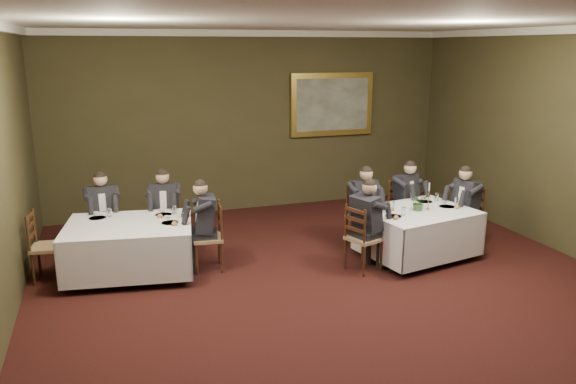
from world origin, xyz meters
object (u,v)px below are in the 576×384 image
painting (332,104)px  diner_main_backleft (362,216)px  diner_sec_endright (208,236)px  chair_main_endleft (363,252)px  chair_main_endright (465,230)px  chair_main_backright (403,222)px  diner_main_backright (404,209)px  chair_sec_endright (209,251)px  diner_sec_backright (166,220)px  table_main (417,230)px  chair_sec_backright (166,234)px  diner_main_endright (466,217)px  chair_main_backleft (362,229)px  chair_sec_backleft (105,237)px  candlestick (428,199)px  table_second (130,245)px  diner_sec_backleft (104,223)px  centerpiece (419,201)px  chair_sec_endleft (48,261)px  diner_main_endleft (364,237)px

painting → diner_main_backleft: bearing=-102.1°
diner_sec_endright → painting: painting is taller
chair_main_endleft → chair_main_endright: (2.04, 0.39, 0.00)m
chair_main_backright → diner_main_backright: 0.23m
chair_sec_endright → diner_sec_endright: (-0.01, 0.00, 0.23)m
diner_main_backleft → diner_sec_backright: size_ratio=1.00×
table_main → chair_sec_backright: size_ratio=1.85×
table_main → chair_sec_backright: chair_sec_backright is taller
table_main → diner_main_backright: size_ratio=1.37×
diner_main_backright → diner_main_endright: same height
chair_main_backleft → diner_main_backleft: (0.00, -0.01, 0.23)m
table_main → chair_sec_backleft: bearing=159.8°
diner_main_endright → chair_sec_backleft: diner_main_endright is taller
chair_main_backright → chair_sec_backleft: (-4.87, 0.78, 0.00)m
chair_main_backleft → chair_sec_backleft: bearing=-15.3°
diner_sec_endright → candlestick: 3.40m
diner_sec_endright → diner_sec_backright: bearing=33.5°
candlestick → table_main: bearing=-175.8°
diner_sec_backright → painting: (3.66, 1.94, 1.54)m
diner_main_backleft → table_second: bearing=-1.8°
chair_main_endright → chair_sec_endright: size_ratio=1.00×
diner_sec_backleft → centerpiece: diner_sec_backleft is taller
painting → chair_sec_endright: bearing=-137.2°
table_second → table_main: bearing=-9.6°
chair_main_endright → chair_main_endleft: bearing=89.5°
diner_sec_backright → table_second: bearing=66.7°
chair_sec_endleft → chair_sec_backright: bearing=118.2°
table_second → chair_sec_endright: size_ratio=1.95×
diner_main_backleft → chair_sec_endleft: 4.79m
diner_main_backleft → chair_sec_backright: diner_main_backleft is taller
diner_main_backleft → chair_main_endleft: 1.05m
diner_sec_backright → centerpiece: diner_sec_backright is taller
chair_main_endleft → chair_sec_backleft: (-3.58, 1.88, 0.00)m
chair_main_backleft → diner_main_backright: (0.86, 0.15, 0.23)m
chair_main_endright → diner_sec_endright: (-4.18, 0.36, 0.23)m
diner_main_endleft → chair_sec_backleft: diner_main_endleft is taller
chair_sec_endleft → chair_main_endleft: bearing=83.0°
table_main → diner_sec_backleft: bearing=160.0°
table_main → chair_sec_endleft: (-5.37, 0.88, -0.17)m
chair_sec_backright → diner_sec_endright: size_ratio=0.74×
chair_main_backleft → chair_sec_backleft: 4.12m
chair_main_endright → table_main: bearing=89.4°
chair_sec_endright → diner_main_backleft: bearing=-79.3°
chair_main_backleft → diner_main_endright: size_ratio=0.74×
chair_sec_backright → painting: size_ratio=0.56×
diner_main_backleft → diner_main_endleft: bearing=63.5°
chair_sec_backleft → diner_sec_endright: 1.84m
diner_main_endright → candlestick: diner_main_endright is taller
candlestick → chair_sec_backright: bearing=158.1°
diner_sec_endright → painting: size_ratio=0.76×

